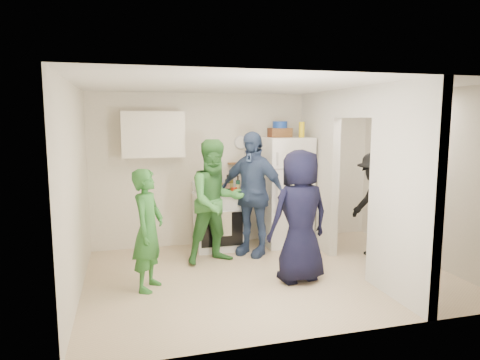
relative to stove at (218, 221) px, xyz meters
name	(u,v)px	position (x,y,z in m)	size (l,w,h in m)	color
floor	(270,275)	(0.42, -1.37, -0.45)	(4.80, 4.80, 0.00)	#CCB890
wall_back	(238,169)	(0.42, 0.33, 0.80)	(4.80, 4.80, 0.00)	silver
wall_front	(331,209)	(0.42, -3.07, 0.80)	(4.80, 4.80, 0.00)	silver
wall_left	(75,191)	(-1.98, -1.37, 0.80)	(3.40, 3.40, 0.00)	silver
wall_right	(427,177)	(2.82, -1.37, 0.80)	(3.40, 3.40, 0.00)	silver
ceiling	(272,86)	(0.42, -1.37, 2.05)	(4.80, 4.80, 0.00)	white
partition_pier_back	(318,171)	(1.62, -0.27, 0.80)	(0.12, 1.20, 2.50)	silver
partition_pier_front	(403,193)	(1.62, -2.47, 0.80)	(0.12, 1.20, 2.50)	silver
partition_header	(356,103)	(1.62, -1.37, 1.85)	(0.12, 1.00, 0.40)	silver
stove	(218,221)	(0.00, 0.00, 0.00)	(0.76, 0.63, 0.90)	white
upper_cabinet	(153,134)	(-0.98, 0.15, 1.40)	(0.95, 0.34, 0.70)	silver
fridge	(286,191)	(1.15, -0.03, 0.44)	(0.74, 0.71, 1.79)	white
wicker_basket	(280,133)	(1.05, 0.02, 1.41)	(0.35, 0.25, 0.15)	brown
blue_bowl	(280,125)	(1.05, 0.02, 1.54)	(0.24, 0.24, 0.11)	#163B9B
yellow_cup_stack_top	(302,130)	(1.37, -0.13, 1.46)	(0.09, 0.09, 0.25)	yellow
wall_clock	(241,142)	(0.47, 0.31, 1.25)	(0.22, 0.22, 0.03)	white
spice_shelf	(238,163)	(0.42, 0.28, 0.90)	(0.35, 0.08, 0.03)	olive
nook_window	(419,149)	(2.80, -1.17, 1.20)	(0.03, 0.70, 0.80)	black
nook_window_frame	(418,149)	(2.78, -1.17, 1.20)	(0.04, 0.76, 0.86)	white
nook_valance	(418,125)	(2.76, -1.17, 1.55)	(0.04, 0.82, 0.18)	white
yellow_cup_stack_stove	(213,188)	(-0.12, -0.22, 0.58)	(0.09, 0.09, 0.25)	yellow
red_cup	(234,191)	(0.22, -0.20, 0.51)	(0.09, 0.09, 0.12)	#B7260C
person_green_left	(148,230)	(-1.17, -1.42, 0.30)	(0.55, 0.36, 1.49)	#2E7330
person_green_center	(216,202)	(-0.16, -0.65, 0.45)	(0.87, 0.68, 1.80)	#39823D
person_denim	(252,194)	(0.44, -0.42, 0.50)	(1.12, 0.46, 1.90)	navy
person_navy	(300,216)	(0.72, -1.64, 0.40)	(0.83, 0.54, 1.71)	black
person_nook	(376,205)	(2.21, -1.04, 0.35)	(1.04, 0.60, 1.60)	black
bottle_a	(199,184)	(-0.28, 0.12, 0.60)	(0.08, 0.08, 0.30)	brown
bottle_b	(207,187)	(-0.19, -0.08, 0.57)	(0.06, 0.06, 0.25)	#1B5221
bottle_c	(211,184)	(-0.08, 0.17, 0.59)	(0.06, 0.06, 0.28)	silver
bottle_d	(219,184)	(0.01, -0.04, 0.61)	(0.06, 0.06, 0.32)	brown
bottle_e	(222,183)	(0.11, 0.19, 0.59)	(0.06, 0.06, 0.27)	#B3BCC7
bottle_f	(227,184)	(0.17, 0.02, 0.60)	(0.07, 0.07, 0.30)	#13361E
bottle_g	(231,184)	(0.26, 0.14, 0.58)	(0.06, 0.06, 0.26)	olive
bottle_h	(200,188)	(-0.30, -0.12, 0.57)	(0.08, 0.08, 0.24)	#93989E
bottle_i	(219,185)	(0.04, 0.09, 0.58)	(0.07, 0.07, 0.26)	#5E3010
bottle_j	(238,185)	(0.30, -0.11, 0.60)	(0.07, 0.07, 0.29)	#226546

